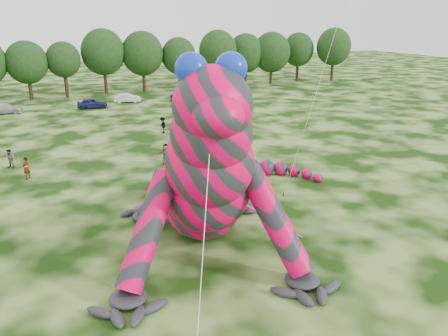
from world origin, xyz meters
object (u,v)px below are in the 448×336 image
object	(u,v)px
car_4	(92,103)
spectator_5	(166,154)
car_6	(187,97)
car_5	(127,98)
tree_13	(218,59)
spectator_2	(163,125)
tree_17	(333,54)
tree_11	(143,62)
spectator_1	(10,159)
car_3	(5,108)
tree_9	(65,70)
tree_10	(104,62)
tree_16	(298,57)
car_7	(227,91)
tree_8	(28,71)
tree_15	(271,58)
inflatable_gecko	(199,142)
tree_12	(179,64)
tree_14	(246,59)
spectator_0	(26,168)

from	to	relation	value
car_4	spectator_5	xyz separation A→B (m)	(2.32, -28.16, 0.22)
car_4	car_6	bearing A→B (deg)	-82.69
car_5	tree_13	bearing A→B (deg)	-56.31
car_4	spectator_2	size ratio (longest dim) A/B	2.31
tree_13	tree_17	size ratio (longest dim) A/B	0.98
tree_11	spectator_1	size ratio (longest dim) A/B	6.13
car_3	spectator_1	distance (m)	24.98
tree_9	car_5	bearing A→B (deg)	-45.65
tree_10	car_6	distance (m)	16.44
tree_9	tree_16	distance (m)	44.43
tree_16	car_4	world-z (taller)	tree_16
car_6	car_7	bearing A→B (deg)	-64.75
tree_8	tree_15	world-z (taller)	tree_15
inflatable_gecko	tree_17	world-z (taller)	inflatable_gecko
car_4	spectator_5	size ratio (longest dim) A/B	2.23
tree_8	tree_9	size ratio (longest dim) A/B	1.03
inflatable_gecko	tree_16	bearing A→B (deg)	66.04
inflatable_gecko	tree_11	xyz separation A→B (m)	(9.62, 52.16, -0.37)
tree_12	car_4	size ratio (longest dim) A/B	2.18
tree_12	tree_14	world-z (taller)	tree_14
spectator_2	tree_12	bearing A→B (deg)	150.61
tree_14	car_3	bearing A→B (deg)	-165.22
car_6	spectator_0	xyz separation A→B (m)	(-22.76, -26.87, 0.19)
spectator_1	tree_10	bearing A→B (deg)	108.36
tree_12	spectator_0	bearing A→B (deg)	-123.53
car_3	tree_16	bearing A→B (deg)	-67.40
tree_13	car_6	world-z (taller)	tree_13
tree_10	inflatable_gecko	bearing A→B (deg)	-93.52
tree_11	tree_17	xyz separation A→B (m)	(38.16, -1.53, 0.11)
tree_12	car_5	xyz separation A→B (m)	(-11.07, -8.45, -3.83)
tree_11	tree_15	distance (m)	24.69
tree_15	car_7	bearing A→B (deg)	-145.29
car_4	car_3	bearing A→B (deg)	92.89
spectator_0	tree_15	bearing A→B (deg)	171.96
car_3	spectator_0	bearing A→B (deg)	-164.84
tree_11	tree_8	bearing A→B (deg)	-176.16
tree_12	car_7	xyz separation A→B (m)	(5.13, -9.20, -3.75)
tree_14	tree_17	distance (m)	18.61
tree_12	tree_14	bearing A→B (deg)	4.18
tree_16	spectator_2	bearing A→B (deg)	-140.69
car_5	car_3	bearing A→B (deg)	105.28
tree_9	car_6	xyz separation A→B (m)	(16.37, -10.97, -3.62)
tree_16	car_5	xyz separation A→B (m)	(-36.51, -10.08, -4.03)
tree_11	car_4	size ratio (longest dim) A/B	2.45
tree_12	tree_17	bearing A→B (deg)	-1.93
car_4	car_7	bearing A→B (deg)	-76.47
car_4	car_7	distance (m)	21.76
tree_17	spectator_5	size ratio (longest dim) A/B	5.58
tree_11	spectator_1	bearing A→B (deg)	-119.96
tree_8	tree_16	distance (m)	49.72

